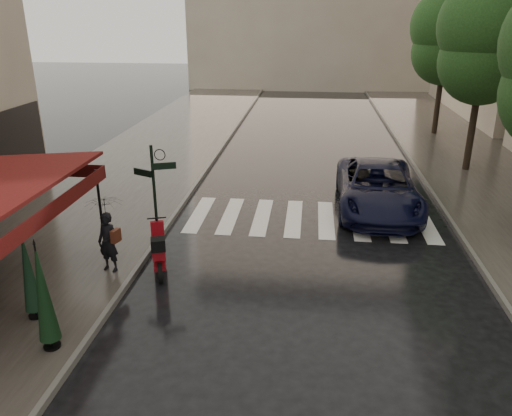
% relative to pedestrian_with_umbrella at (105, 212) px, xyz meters
% --- Properties ---
extents(ground, '(120.00, 120.00, 0.00)m').
position_rel_pedestrian_with_umbrella_xyz_m(ground, '(2.06, -1.70, -1.72)').
color(ground, black).
rests_on(ground, ground).
extents(sidewalk_near, '(6.00, 60.00, 0.12)m').
position_rel_pedestrian_with_umbrella_xyz_m(sidewalk_near, '(-2.44, 10.30, -1.66)').
color(sidewalk_near, '#38332D').
rests_on(sidewalk_near, ground).
extents(sidewalk_far, '(5.50, 60.00, 0.12)m').
position_rel_pedestrian_with_umbrella_xyz_m(sidewalk_far, '(12.31, 10.30, -1.66)').
color(sidewalk_far, '#38332D').
rests_on(sidewalk_far, ground).
extents(curb_near, '(0.12, 60.00, 0.16)m').
position_rel_pedestrian_with_umbrella_xyz_m(curb_near, '(0.61, 10.30, -1.64)').
color(curb_near, '#595651').
rests_on(curb_near, ground).
extents(curb_far, '(0.12, 60.00, 0.16)m').
position_rel_pedestrian_with_umbrella_xyz_m(curb_far, '(9.51, 10.30, -1.64)').
color(curb_far, '#595651').
rests_on(curb_far, ground).
extents(crosswalk, '(7.85, 3.20, 0.01)m').
position_rel_pedestrian_with_umbrella_xyz_m(crosswalk, '(5.04, 4.30, -1.71)').
color(crosswalk, silver).
rests_on(crosswalk, ground).
extents(signpost, '(1.17, 0.29, 3.10)m').
position_rel_pedestrian_with_umbrella_xyz_m(signpost, '(0.87, 1.30, 0.12)').
color(signpost, black).
rests_on(signpost, ground).
extents(tree_mid, '(3.80, 3.80, 8.34)m').
position_rel_pedestrian_with_umbrella_xyz_m(tree_mid, '(11.56, 10.30, 3.88)').
color(tree_mid, black).
rests_on(tree_mid, sidewalk_far).
extents(tree_far, '(3.80, 3.80, 8.16)m').
position_rel_pedestrian_with_umbrella_xyz_m(tree_far, '(11.76, 17.30, 3.74)').
color(tree_far, black).
rests_on(tree_far, sidewalk_far).
extents(pedestrian_with_umbrella, '(1.13, 1.14, 2.40)m').
position_rel_pedestrian_with_umbrella_xyz_m(pedestrian_with_umbrella, '(0.00, 0.00, 0.00)').
color(pedestrian_with_umbrella, black).
rests_on(pedestrian_with_umbrella, sidewalk_near).
extents(scooter, '(0.84, 1.81, 1.23)m').
position_rel_pedestrian_with_umbrella_xyz_m(scooter, '(1.19, 0.30, -1.15)').
color(scooter, black).
rests_on(scooter, ground).
extents(parked_car, '(2.72, 5.73, 1.58)m').
position_rel_pedestrian_with_umbrella_xyz_m(parked_car, '(7.28, 5.43, -0.93)').
color(parked_car, black).
rests_on(parked_car, ground).
extents(parasol_front, '(0.41, 0.41, 2.29)m').
position_rel_pedestrian_with_umbrella_xyz_m(parasol_front, '(0.04, -3.20, -0.36)').
color(parasol_front, black).
rests_on(parasol_front, sidewalk_near).
extents(parasol_back, '(0.38, 0.38, 2.04)m').
position_rel_pedestrian_with_umbrella_xyz_m(parasol_back, '(-0.82, -2.23, -0.50)').
color(parasol_back, black).
rests_on(parasol_back, sidewalk_near).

